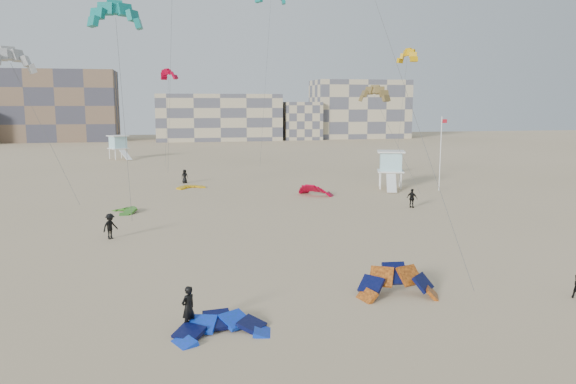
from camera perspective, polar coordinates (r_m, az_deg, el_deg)
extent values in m
plane|color=tan|center=(22.82, -5.35, -15.82)|extent=(320.00, 320.00, 0.00)
imported|color=black|center=(24.71, -10.11, -11.53)|extent=(0.83, 0.81, 1.93)
imported|color=black|center=(41.95, -17.61, -3.34)|extent=(1.33, 1.31, 1.84)
imported|color=black|center=(53.20, 12.49, -0.63)|extent=(1.00, 1.07, 1.77)
imported|color=black|center=(69.23, -10.45, 1.58)|extent=(0.94, 0.76, 1.67)
imported|color=black|center=(81.43, 11.30, 2.62)|extent=(0.71, 1.54, 1.59)
cylinder|color=#3F3F3F|center=(42.96, -16.32, 7.01)|extent=(0.68, 1.64, 14.71)
cylinder|color=#3F3F3F|center=(37.48, 10.38, 14.42)|extent=(0.82, 24.16, 24.43)
cylinder|color=#3F3F3F|center=(51.25, -23.37, 5.29)|extent=(4.89, 0.78, 11.86)
cylinder|color=#3F3F3F|center=(66.05, -11.85, 12.84)|extent=(1.49, 10.45, 26.46)
cylinder|color=#3F3F3F|center=(58.33, 10.89, 5.04)|extent=(1.70, 8.81, 9.46)
cylinder|color=#3F3F3F|center=(78.63, 11.46, 7.94)|extent=(1.53, 0.78, 14.77)
cylinder|color=#3F3F3F|center=(79.97, -2.29, 11.28)|extent=(2.81, 6.33, 23.61)
cylinder|color=#3F3F3F|center=(81.37, -12.21, 7.18)|extent=(0.92, 5.85, 12.61)
cube|color=white|center=(65.22, 10.37, 2.12)|extent=(3.70, 3.70, 0.15)
cube|color=#A2D5DD|center=(65.10, 10.39, 3.09)|extent=(3.04, 3.04, 2.08)
cube|color=white|center=(65.00, 10.42, 4.07)|extent=(3.83, 3.83, 0.17)
cube|color=white|center=(62.78, 11.30, 0.90)|extent=(1.95, 3.13, 1.72)
cube|color=white|center=(102.22, -16.86, 4.27)|extent=(3.86, 3.86, 0.14)
cube|color=#A2D5DD|center=(102.15, -16.89, 4.87)|extent=(3.17, 3.17, 2.01)
cube|color=white|center=(102.08, -16.92, 5.48)|extent=(3.99, 3.99, 0.16)
cube|color=white|center=(99.61, -16.97, 3.59)|extent=(2.33, 2.96, 1.66)
cylinder|color=white|center=(64.07, 15.22, 3.76)|extent=(0.10, 0.10, 8.18)
cube|color=#B31725|center=(64.01, 15.60, 6.95)|extent=(0.61, 0.02, 0.41)
cube|color=brown|center=(157.10, -22.13, 8.11)|extent=(28.00, 14.00, 18.00)
cube|color=tan|center=(151.15, -7.13, 7.55)|extent=(32.00, 16.00, 12.00)
cube|color=tan|center=(161.29, 7.25, 8.34)|extent=(26.00, 14.00, 16.00)
cube|color=tan|center=(152.56, 1.26, 7.25)|extent=(10.00, 10.00, 10.00)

